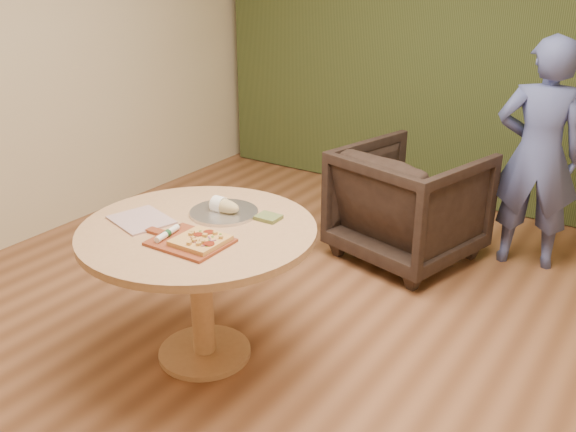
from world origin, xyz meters
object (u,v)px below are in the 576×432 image
(armchair, at_px, (409,198))
(person_standing, at_px, (538,155))
(cutlery_roll, at_px, (167,233))
(flatbread_pizza, at_px, (201,240))
(bread_roll, at_px, (222,205))
(pedestal_table, at_px, (199,253))
(pizza_paddle, at_px, (189,242))
(serving_tray, at_px, (224,212))

(armchair, height_order, person_standing, person_standing)
(cutlery_roll, xyz_separation_m, person_standing, (1.15, 2.27, -0.01))
(cutlery_roll, distance_m, person_standing, 2.54)
(flatbread_pizza, distance_m, bread_roll, 0.40)
(cutlery_roll, xyz_separation_m, bread_roll, (0.02, 0.39, 0.01))
(person_standing, bearing_deg, flatbread_pizza, 51.59)
(pedestal_table, distance_m, pizza_paddle, 0.24)
(pizza_paddle, relative_size, person_standing, 0.29)
(pedestal_table, bearing_deg, pizza_paddle, -61.89)
(cutlery_roll, height_order, serving_tray, cutlery_roll)
(serving_tray, bearing_deg, cutlery_roll, -93.49)
(pedestal_table, distance_m, cutlery_roll, 0.25)
(pedestal_table, height_order, person_standing, person_standing)
(flatbread_pizza, height_order, cutlery_roll, flatbread_pizza)
(person_standing, bearing_deg, cutlery_roll, 48.20)
(pizza_paddle, xyz_separation_m, bread_roll, (-0.10, 0.37, 0.04))
(flatbread_pizza, relative_size, cutlery_roll, 1.11)
(pizza_paddle, bearing_deg, armchair, 79.95)
(pizza_paddle, height_order, cutlery_roll, cutlery_roll)
(pedestal_table, bearing_deg, serving_tray, 90.55)
(flatbread_pizza, distance_m, armchair, 1.91)
(pedestal_table, relative_size, person_standing, 0.77)
(serving_tray, bearing_deg, pizza_paddle, -76.68)
(bread_roll, xyz_separation_m, armchair, (0.42, 1.50, -0.36))
(bread_roll, relative_size, person_standing, 0.12)
(pedestal_table, xyz_separation_m, armchair, (0.41, 1.71, -0.17))
(flatbread_pizza, height_order, person_standing, person_standing)
(bread_roll, relative_size, armchair, 0.22)
(cutlery_roll, relative_size, bread_roll, 1.03)
(serving_tray, bearing_deg, person_standing, 58.99)
(bread_roll, bearing_deg, cutlery_roll, -92.21)
(cutlery_roll, bearing_deg, serving_tray, 77.62)
(cutlery_roll, xyz_separation_m, serving_tray, (0.02, 0.39, -0.02))
(bread_roll, bearing_deg, serving_tray, -0.00)
(bread_roll, bearing_deg, flatbread_pizza, -65.78)
(armchair, bearing_deg, serving_tray, 88.95)
(pizza_paddle, xyz_separation_m, flatbread_pizza, (0.07, 0.01, 0.02))
(serving_tray, height_order, person_standing, person_standing)
(pizza_paddle, distance_m, bread_roll, 0.39)
(serving_tray, xyz_separation_m, bread_roll, (-0.01, 0.00, 0.04))
(pizza_paddle, height_order, serving_tray, serving_tray)
(armchair, xyz_separation_m, person_standing, (0.71, 0.38, 0.34))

